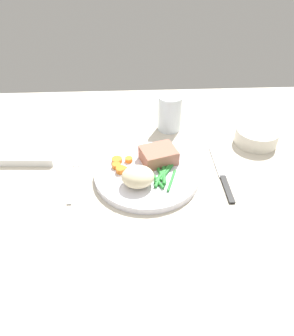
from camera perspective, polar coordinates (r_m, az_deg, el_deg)
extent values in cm
cube|color=beige|center=(77.23, 2.12, -1.14)|extent=(120.00, 90.00, 2.00)
cylinder|color=white|center=(74.46, 0.00, -1.08)|extent=(24.52, 24.52, 1.60)
cube|color=#A86B56|center=(76.13, 2.35, 2.32)|extent=(9.65, 8.68, 3.45)
ellipsoid|color=beige|center=(69.11, -1.65, -1.58)|extent=(7.15, 6.27, 4.37)
cylinder|color=orange|center=(76.74, -5.41, 1.38)|extent=(2.47, 2.47, 1.07)
cylinder|color=orange|center=(75.19, -5.52, 0.47)|extent=(2.07, 2.07, 1.05)
cylinder|color=orange|center=(76.81, -3.28, 1.51)|extent=(1.84, 1.84, 0.98)
cylinder|color=orange|center=(73.77, -4.17, -0.36)|extent=(1.87, 1.87, 0.95)
cylinder|color=orange|center=(73.65, -4.73, -0.33)|extent=(2.25, 2.25, 1.25)
cylinder|color=#2D8C38|center=(71.21, 4.42, -2.25)|extent=(2.89, 7.05, 0.62)
cylinder|color=#2D8C38|center=(72.52, 2.44, -1.23)|extent=(3.47, 6.14, 0.69)
cylinder|color=#2D8C38|center=(73.62, 3.70, -0.54)|extent=(4.39, 6.76, 0.74)
cylinder|color=#2D8C38|center=(72.37, 3.03, -1.26)|extent=(1.27, 6.38, 0.87)
cylinder|color=#2D8C38|center=(72.27, 2.77, -1.35)|extent=(3.56, 7.77, 0.79)
cylinder|color=#2D8C38|center=(73.23, 3.10, -0.71)|extent=(5.21, 7.47, 0.85)
cylinder|color=#2D8C38|center=(73.11, 2.73, -0.80)|extent=(2.38, 7.23, 0.79)
cylinder|color=#2D8C38|center=(70.94, 1.85, -2.25)|extent=(2.93, 5.48, 0.75)
cube|color=silver|center=(74.64, -13.11, -2.81)|extent=(1.00, 13.00, 0.40)
cube|color=silver|center=(81.07, -12.78, 1.07)|extent=(0.24, 3.60, 0.40)
cube|color=silver|center=(80.99, -12.50, 1.08)|extent=(0.24, 3.60, 0.40)
cube|color=silver|center=(80.92, -12.22, 1.09)|extent=(0.24, 3.60, 0.40)
cube|color=silver|center=(80.86, -11.94, 1.10)|extent=(0.24, 3.60, 0.40)
cube|color=black|center=(73.63, 14.18, -3.70)|extent=(1.30, 9.00, 0.64)
cube|color=silver|center=(80.95, 12.49, 1.06)|extent=(1.70, 12.00, 0.40)
cylinder|color=silver|center=(90.08, 4.09, 9.81)|extent=(6.61, 6.61, 10.09)
cylinder|color=silver|center=(91.24, 4.03, 8.51)|extent=(6.08, 6.08, 5.36)
cylinder|color=silver|center=(90.07, 19.02, 5.41)|extent=(11.16, 11.16, 4.09)
cylinder|color=beige|center=(89.60, 19.14, 5.90)|extent=(9.49, 9.49, 2.25)
cube|color=white|center=(86.97, -19.83, 3.08)|extent=(13.67, 12.16, 1.99)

